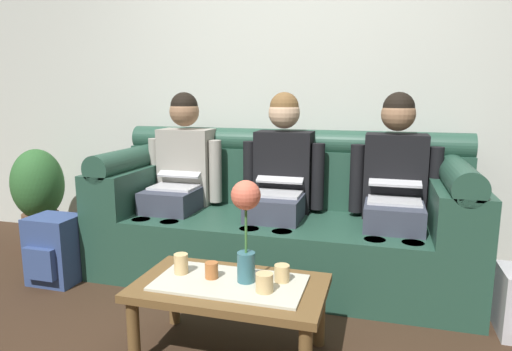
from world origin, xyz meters
The scene contains 13 objects.
back_wall_patterned centered at (0.00, 1.70, 1.45)m, with size 6.00×0.12×2.90m, color silver.
couch centered at (0.00, 1.17, 0.37)m, with size 2.41×0.88×0.96m.
person_left centered at (-0.72, 1.17, 0.66)m, with size 0.56×0.67×1.22m.
person_middle centered at (0.00, 1.17, 0.66)m, with size 0.56×0.67×1.22m.
person_right centered at (0.72, 1.17, 0.66)m, with size 0.56×0.67×1.22m.
coffee_table centered at (0.00, 0.15, 0.31)m, with size 0.87×0.50×0.37m.
flower_vase centered at (0.07, 0.17, 0.67)m, with size 0.13×0.13×0.47m.
cup_near_left centered at (0.23, 0.22, 0.40)m, with size 0.07×0.07×0.08m, color #DBB77A.
cup_near_right centered at (-0.09, 0.16, 0.40)m, with size 0.06×0.06×0.08m, color #B26633.
cup_far_center centered at (-0.25, 0.17, 0.41)m, with size 0.07×0.07×0.10m, color #DBB77A.
cup_far_left centered at (0.18, 0.09, 0.41)m, with size 0.08×0.08×0.08m, color #DBB77A.
backpack_left centered at (-1.36, 0.61, 0.22)m, with size 0.30×0.29×0.44m.
potted_plant centered at (-2.00, 1.21, 0.43)m, with size 0.40×0.40×0.78m.
Camera 1 is at (0.64, -1.65, 1.21)m, focal length 31.19 mm.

